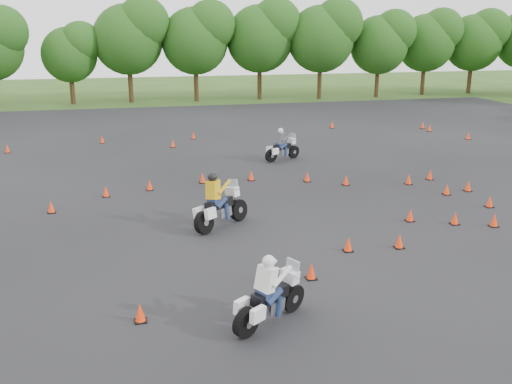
# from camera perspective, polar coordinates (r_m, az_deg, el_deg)

# --- Properties ---
(ground) EXTENTS (140.00, 140.00, 0.00)m
(ground) POSITION_cam_1_polar(r_m,az_deg,el_deg) (17.18, 3.11, -7.47)
(ground) COLOR #2D5119
(ground) RESTS_ON ground
(asphalt_pad) EXTENTS (62.00, 62.00, 0.00)m
(asphalt_pad) POSITION_cam_1_polar(r_m,az_deg,el_deg) (22.63, -1.17, -1.54)
(asphalt_pad) COLOR black
(asphalt_pad) RESTS_ON ground
(treeline) EXTENTS (86.91, 32.56, 10.13)m
(treeline) POSITION_cam_1_polar(r_m,az_deg,el_deg) (50.78, -6.76, 13.51)
(treeline) COLOR #1F4914
(treeline) RESTS_ON ground
(traffic_cones) EXTENTS (36.38, 32.95, 0.45)m
(traffic_cones) POSITION_cam_1_polar(r_m,az_deg,el_deg) (22.91, -1.04, -0.73)
(traffic_cones) COLOR #FF340A
(traffic_cones) RESTS_ON asphalt_pad
(rider_grey) EXTENTS (2.36, 1.60, 1.76)m
(rider_grey) POSITION_cam_1_polar(r_m,az_deg,el_deg) (30.63, 2.66, 4.83)
(rider_grey) COLOR #414449
(rider_grey) RESTS_ON ground
(rider_yellow) EXTENTS (2.55, 2.25, 2.02)m
(rider_yellow) POSITION_cam_1_polar(r_m,az_deg,el_deg) (20.14, -3.37, -0.80)
(rider_yellow) COLOR #C49711
(rider_yellow) RESTS_ON ground
(rider_white) EXTENTS (2.40, 1.98, 1.86)m
(rider_white) POSITION_cam_1_polar(r_m,az_deg,el_deg) (13.70, 1.34, -9.55)
(rider_white) COLOR silver
(rider_white) RESTS_ON ground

